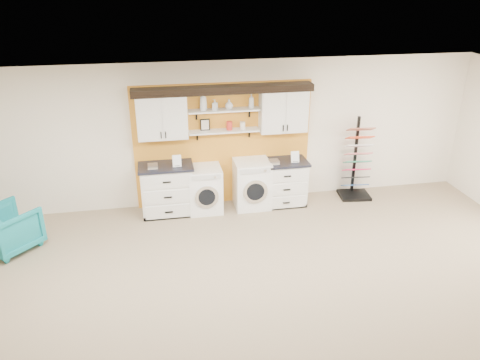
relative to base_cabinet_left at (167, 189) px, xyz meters
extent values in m
plane|color=#998767|center=(1.13, -3.64, -0.49)|extent=(10.00, 10.00, 0.00)
plane|color=white|center=(1.13, -3.64, 2.31)|extent=(10.00, 10.00, 0.00)
plane|color=#F0E4CF|center=(1.13, 0.36, 0.91)|extent=(10.00, 0.00, 10.00)
cube|color=orange|center=(1.13, 0.32, 0.71)|extent=(3.40, 0.07, 2.40)
cube|color=white|center=(0.00, 0.16, 1.39)|extent=(0.90, 0.34, 0.84)
cube|color=white|center=(-0.22, -0.02, 1.39)|extent=(0.42, 0.01, 0.78)
cube|color=white|center=(0.22, -0.02, 1.39)|extent=(0.42, 0.01, 0.78)
cube|color=white|center=(2.26, 0.16, 1.39)|extent=(0.90, 0.34, 0.84)
cube|color=white|center=(2.04, -0.02, 1.39)|extent=(0.42, 0.01, 0.78)
cube|color=white|center=(2.48, -0.02, 1.39)|extent=(0.42, 0.01, 0.78)
cube|color=white|center=(1.13, 0.16, 1.04)|extent=(1.32, 0.28, 0.03)
cube|color=white|center=(1.13, 0.16, 1.44)|extent=(1.32, 0.28, 0.03)
cube|color=black|center=(1.13, 0.18, 1.84)|extent=(3.30, 0.40, 0.10)
cube|color=black|center=(1.13, -0.01, 1.78)|extent=(3.30, 0.04, 0.04)
cube|color=black|center=(0.78, 0.21, 1.16)|extent=(0.18, 0.02, 0.22)
cube|color=beige|center=(0.78, 0.20, 1.16)|extent=(0.14, 0.01, 0.18)
cylinder|color=red|center=(1.23, 0.16, 1.13)|extent=(0.11, 0.11, 0.16)
cylinder|color=silver|center=(1.48, 0.16, 1.12)|extent=(0.10, 0.10, 0.14)
cube|color=white|center=(0.00, 0.01, -0.02)|extent=(0.94, 0.60, 0.94)
cube|color=black|center=(0.00, -0.26, -0.45)|extent=(0.94, 0.06, 0.07)
cube|color=black|center=(0.00, 0.01, 0.47)|extent=(1.01, 0.66, 0.04)
cube|color=white|center=(0.00, -0.30, 0.28)|extent=(0.86, 0.02, 0.26)
cube|color=white|center=(0.00, -0.30, -0.02)|extent=(0.86, 0.02, 0.26)
cube|color=white|center=(0.00, -0.30, -0.32)|extent=(0.86, 0.02, 0.26)
cube|color=white|center=(2.26, 0.01, -0.06)|extent=(0.87, 0.60, 0.87)
cube|color=black|center=(2.26, -0.26, -0.46)|extent=(0.87, 0.06, 0.07)
cube|color=black|center=(2.26, 0.01, 0.40)|extent=(0.93, 0.66, 0.04)
cube|color=white|center=(2.26, -0.30, 0.22)|extent=(0.79, 0.02, 0.24)
cube|color=white|center=(2.26, -0.30, -0.06)|extent=(0.79, 0.02, 0.24)
cube|color=white|center=(2.26, -0.30, -0.34)|extent=(0.79, 0.02, 0.24)
cube|color=white|center=(0.71, 0.01, -0.05)|extent=(0.63, 0.66, 0.88)
cube|color=silver|center=(0.71, -0.33, 0.33)|extent=(0.54, 0.02, 0.09)
cylinder|color=silver|center=(0.71, -0.33, -0.06)|extent=(0.45, 0.05, 0.45)
cylinder|color=black|center=(0.71, -0.35, -0.06)|extent=(0.32, 0.03, 0.32)
cube|color=white|center=(1.63, 0.01, -0.02)|extent=(0.68, 0.66, 0.95)
cube|color=silver|center=(1.63, -0.33, 0.38)|extent=(0.58, 0.02, 0.10)
cylinder|color=silver|center=(1.63, -0.33, -0.03)|extent=(0.48, 0.05, 0.48)
cylinder|color=black|center=(1.63, -0.35, -0.03)|extent=(0.34, 0.03, 0.34)
cube|color=black|center=(3.80, 0.01, -0.46)|extent=(0.65, 0.56, 0.06)
cube|color=black|center=(3.82, 0.19, 0.36)|extent=(0.06, 0.06, 1.61)
cube|color=#2C539C|center=(3.80, 0.03, -0.24)|extent=(0.53, 0.33, 0.15)
cube|color=black|center=(3.80, 0.03, -0.07)|extent=(0.53, 0.33, 0.15)
cube|color=#E71B51|center=(3.80, 0.03, 0.10)|extent=(0.53, 0.33, 0.15)
cube|color=#258A66|center=(3.80, 0.03, 0.27)|extent=(0.53, 0.33, 0.15)
cube|color=#E3656A|center=(3.80, 0.03, 0.44)|extent=(0.53, 0.33, 0.15)
cube|color=white|center=(3.80, 0.03, 0.61)|extent=(0.53, 0.33, 0.15)
cube|color=#F44519|center=(3.80, 0.03, 0.78)|extent=(0.53, 0.33, 0.15)
cube|color=#AA5F47|center=(3.80, 0.03, 0.96)|extent=(0.53, 0.33, 0.15)
imported|color=#127781|center=(-2.62, -0.81, -0.12)|extent=(1.14, 1.14, 0.74)
imported|color=silver|center=(0.75, 0.16, 1.62)|extent=(0.18, 0.18, 0.34)
imported|color=silver|center=(0.97, 0.16, 1.55)|extent=(0.11, 0.11, 0.19)
imported|color=silver|center=(1.23, 0.16, 1.54)|extent=(0.18, 0.18, 0.18)
imported|color=silver|center=(1.64, 0.16, 1.58)|extent=(0.13, 0.13, 0.26)
camera|label=1|loc=(-0.11, -8.12, 3.74)|focal=35.00mm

